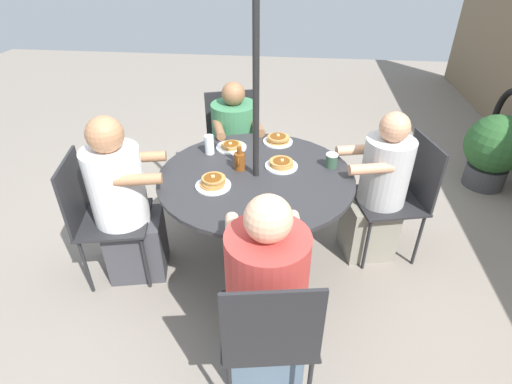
{
  "coord_description": "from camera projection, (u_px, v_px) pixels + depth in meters",
  "views": [
    {
      "loc": [
        2.27,
        0.26,
        2.11
      ],
      "look_at": [
        0.0,
        0.0,
        0.62
      ],
      "focal_mm": 28.0,
      "sensor_mm": 36.0,
      "label": 1
    }
  ],
  "objects": [
    {
      "name": "coffee_cup",
      "position": [
        331.0,
        160.0,
        2.72
      ],
      "size": [
        0.08,
        0.08,
        0.1
      ],
      "color": "#33513D",
      "rests_on": "patio_table"
    },
    {
      "name": "pancake_plate_c",
      "position": [
        281.0,
        164.0,
        2.73
      ],
      "size": [
        0.23,
        0.23,
        0.06
      ],
      "color": "white",
      "rests_on": "patio_table"
    },
    {
      "name": "patio_chair_south",
      "position": [
        232.0,
        138.0,
        3.65
      ],
      "size": [
        0.58,
        0.58,
        0.93
      ],
      "rotation": [
        0.0,
        0.0,
        -1.25
      ],
      "color": "#232326",
      "rests_on": "ground"
    },
    {
      "name": "umbrella_pole",
      "position": [
        256.0,
        113.0,
        2.42
      ],
      "size": [
        0.04,
        0.04,
        2.38
      ],
      "primitive_type": "cylinder",
      "color": "black",
      "rests_on": "ground"
    },
    {
      "name": "patio_chair_east",
      "position": [
        402.0,
        191.0,
        2.89
      ],
      "size": [
        0.56,
        0.56,
        0.93
      ],
      "rotation": [
        0.0,
        0.0,
        -2.9
      ],
      "color": "#232326",
      "rests_on": "ground"
    },
    {
      "name": "diner_south",
      "position": [
        236.0,
        151.0,
        3.52
      ],
      "size": [
        0.59,
        0.51,
        1.1
      ],
      "rotation": [
        0.0,
        0.0,
        -1.25
      ],
      "color": "beige",
      "rests_on": "ground"
    },
    {
      "name": "patio_table",
      "position": [
        256.0,
        190.0,
        2.72
      ],
      "size": [
        1.31,
        1.31,
        0.76
      ],
      "color": "#28282B",
      "rests_on": "ground"
    },
    {
      "name": "patio_chair_west",
      "position": [
        98.0,
        212.0,
        2.68
      ],
      "size": [
        0.55,
        0.55,
        0.93
      ],
      "rotation": [
        0.0,
        0.0,
        0.22
      ],
      "color": "#232326",
      "rests_on": "ground"
    },
    {
      "name": "patio_chair_north",
      "position": [
        269.0,
        330.0,
        1.88
      ],
      "size": [
        0.53,
        0.53,
        0.93
      ],
      "rotation": [
        0.0,
        0.0,
        -4.54
      ],
      "color": "#232326",
      "rests_on": "ground"
    },
    {
      "name": "syrup_bottle",
      "position": [
        240.0,
        161.0,
        2.68
      ],
      "size": [
        0.1,
        0.08,
        0.17
      ],
      "color": "brown",
      "rests_on": "patio_table"
    },
    {
      "name": "diner_north",
      "position": [
        266.0,
        301.0,
        2.03
      ],
      "size": [
        0.56,
        0.46,
        1.18
      ],
      "rotation": [
        0.0,
        0.0,
        -4.54
      ],
      "color": "slate",
      "rests_on": "ground"
    },
    {
      "name": "diner_west",
      "position": [
        125.0,
        208.0,
        2.68
      ],
      "size": [
        0.44,
        0.53,
        1.21
      ],
      "rotation": [
        0.0,
        0.0,
        0.22
      ],
      "color": "#3D3D42",
      "rests_on": "ground"
    },
    {
      "name": "pancake_plate_a",
      "position": [
        213.0,
        183.0,
        2.51
      ],
      "size": [
        0.23,
        0.23,
        0.08
      ],
      "color": "white",
      "rests_on": "patio_table"
    },
    {
      "name": "drinking_glass_a",
      "position": [
        209.0,
        145.0,
        2.87
      ],
      "size": [
        0.07,
        0.07,
        0.14
      ],
      "primitive_type": "cylinder",
      "color": "silver",
      "rests_on": "patio_table"
    },
    {
      "name": "ground_plane",
      "position": [
        256.0,
        260.0,
        3.06
      ],
      "size": [
        12.0,
        12.0,
        0.0
      ],
      "primitive_type": "plane",
      "color": "gray"
    },
    {
      "name": "pancake_plate_d",
      "position": [
        278.0,
        140.0,
        3.05
      ],
      "size": [
        0.23,
        0.23,
        0.06
      ],
      "color": "white",
      "rests_on": "patio_table"
    },
    {
      "name": "potted_shrub",
      "position": [
        494.0,
        149.0,
        3.76
      ],
      "size": [
        0.55,
        0.55,
        0.72
      ],
      "color": "#3D3D3F",
      "rests_on": "ground"
    },
    {
      "name": "pancake_plate_b",
      "position": [
        231.0,
        146.0,
        2.97
      ],
      "size": [
        0.23,
        0.23,
        0.05
      ],
      "color": "white",
      "rests_on": "patio_table"
    },
    {
      "name": "diner_east",
      "position": [
        378.0,
        194.0,
        2.87
      ],
      "size": [
        0.43,
        0.52,
        1.15
      ],
      "rotation": [
        0.0,
        0.0,
        -2.9
      ],
      "color": "gray",
      "rests_on": "ground"
    }
  ]
}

